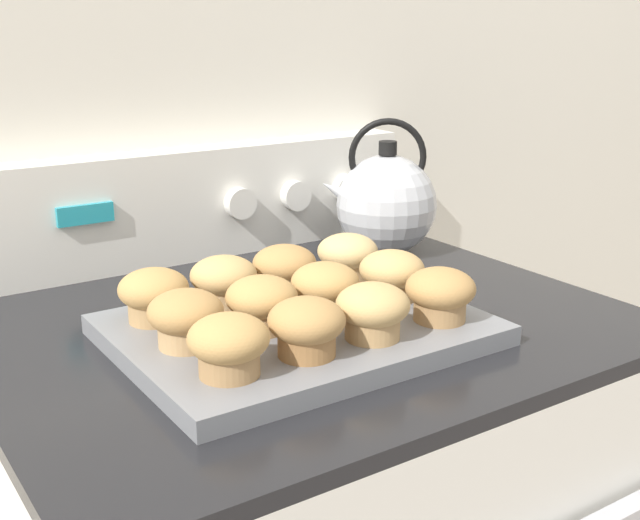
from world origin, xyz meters
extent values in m
cube|color=silver|center=(0.00, 0.68, 1.20)|extent=(8.00, 0.05, 2.40)
cube|color=black|center=(0.00, 0.34, 0.92)|extent=(0.74, 0.63, 0.02)
cube|color=white|center=(0.00, 0.62, 1.01)|extent=(0.72, 0.05, 0.16)
cube|color=teal|center=(-0.16, 0.59, 1.02)|extent=(0.08, 0.01, 0.03)
cylinder|color=white|center=(0.07, 0.59, 1.01)|extent=(0.05, 0.02, 0.05)
cylinder|color=white|center=(0.16, 0.59, 1.01)|extent=(0.05, 0.02, 0.05)
cylinder|color=white|center=(0.26, 0.59, 1.01)|extent=(0.05, 0.02, 0.05)
cube|color=slate|center=(-0.04, 0.26, 0.94)|extent=(0.39, 0.30, 0.02)
cylinder|color=#A37A4C|center=(-0.17, 0.18, 0.97)|extent=(0.06, 0.06, 0.03)
ellipsoid|color=tan|center=(-0.17, 0.18, 0.99)|extent=(0.08, 0.08, 0.04)
cylinder|color=olive|center=(-0.08, 0.18, 0.97)|extent=(0.06, 0.06, 0.03)
ellipsoid|color=#B2844C|center=(-0.08, 0.18, 0.99)|extent=(0.08, 0.08, 0.04)
cylinder|color=tan|center=(0.00, 0.18, 0.97)|extent=(0.06, 0.06, 0.03)
ellipsoid|color=tan|center=(0.00, 0.18, 0.99)|extent=(0.08, 0.08, 0.04)
cylinder|color=#A37A4C|center=(0.09, 0.18, 0.97)|extent=(0.06, 0.06, 0.03)
ellipsoid|color=#B2844C|center=(0.09, 0.18, 0.99)|extent=(0.08, 0.08, 0.04)
cylinder|color=tan|center=(-0.17, 0.27, 0.97)|extent=(0.06, 0.06, 0.03)
ellipsoid|color=#B2844C|center=(-0.17, 0.27, 0.99)|extent=(0.08, 0.08, 0.04)
cylinder|color=#A37A4C|center=(-0.08, 0.26, 0.97)|extent=(0.06, 0.06, 0.03)
ellipsoid|color=tan|center=(-0.08, 0.26, 0.99)|extent=(0.08, 0.08, 0.04)
cylinder|color=tan|center=(0.00, 0.27, 0.97)|extent=(0.06, 0.06, 0.03)
ellipsoid|color=tan|center=(0.00, 0.27, 0.99)|extent=(0.08, 0.08, 0.04)
cylinder|color=tan|center=(0.09, 0.26, 0.97)|extent=(0.06, 0.06, 0.03)
ellipsoid|color=tan|center=(0.09, 0.26, 0.99)|extent=(0.08, 0.08, 0.04)
cylinder|color=tan|center=(-0.17, 0.35, 0.97)|extent=(0.06, 0.06, 0.03)
ellipsoid|color=tan|center=(-0.17, 0.35, 0.99)|extent=(0.08, 0.08, 0.04)
cylinder|color=tan|center=(-0.08, 0.35, 0.97)|extent=(0.06, 0.06, 0.03)
ellipsoid|color=tan|center=(-0.08, 0.35, 0.99)|extent=(0.08, 0.08, 0.04)
cylinder|color=tan|center=(0.00, 0.35, 0.97)|extent=(0.06, 0.06, 0.03)
ellipsoid|color=#B2844C|center=(0.00, 0.35, 0.99)|extent=(0.08, 0.08, 0.04)
cylinder|color=tan|center=(0.09, 0.35, 0.97)|extent=(0.06, 0.06, 0.03)
ellipsoid|color=tan|center=(0.09, 0.35, 0.99)|extent=(0.08, 0.08, 0.04)
sphere|color=silver|center=(0.26, 0.48, 1.01)|extent=(0.15, 0.15, 0.15)
cylinder|color=black|center=(0.26, 0.48, 1.09)|extent=(0.03, 0.03, 0.02)
cone|color=silver|center=(0.20, 0.52, 1.02)|extent=(0.08, 0.07, 0.06)
torus|color=black|center=(0.26, 0.48, 1.08)|extent=(0.10, 0.07, 0.12)
camera|label=1|loc=(-0.48, -0.44, 1.27)|focal=45.00mm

